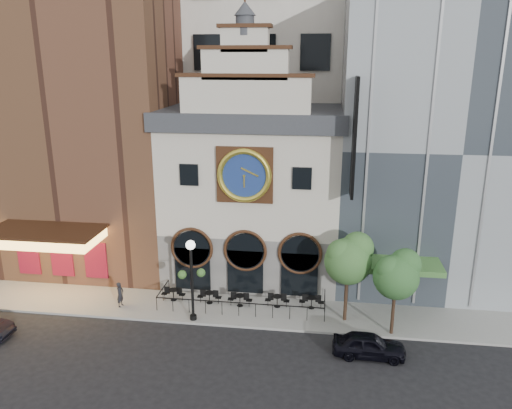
{
  "coord_description": "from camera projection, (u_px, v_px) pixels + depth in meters",
  "views": [
    {
      "loc": [
        4.82,
        -26.28,
        15.69
      ],
      "look_at": [
        0.43,
        6.0,
        6.02
      ],
      "focal_mm": 35.0,
      "sensor_mm": 36.0,
      "label": 1
    }
  ],
  "objects": [
    {
      "name": "car_right",
      "position": [
        369.0,
        345.0,
        27.04
      ],
      "size": [
        3.96,
        1.66,
        1.34
      ],
      "primitive_type": "imported",
      "rotation": [
        0.0,
        0.0,
        1.55
      ],
      "color": "black",
      "rests_on": "ground"
    },
    {
      "name": "theater_building",
      "position": [
        87.0,
        99.0,
        37.6
      ],
      "size": [
        14.0,
        15.6,
        25.0
      ],
      "color": "brown",
      "rests_on": "ground"
    },
    {
      "name": "clock_building",
      "position": [
        253.0,
        188.0,
        35.58
      ],
      "size": [
        12.6,
        8.78,
        18.65
      ],
      "color": "#605E5B",
      "rests_on": "ground"
    },
    {
      "name": "lamppost",
      "position": [
        192.0,
        271.0,
        29.83
      ],
      "size": [
        1.58,
        0.94,
        5.18
      ],
      "rotation": [
        0.0,
        0.0,
        0.38
      ],
      "color": "black",
      "rests_on": "sidewalk"
    },
    {
      "name": "office_tower",
      "position": [
        273.0,
        5.0,
        43.36
      ],
      "size": [
        20.0,
        16.0,
        40.0
      ],
      "primitive_type": "cube",
      "color": "silver",
      "rests_on": "ground"
    },
    {
      "name": "sidewalk",
      "position": [
        242.0,
        307.0,
        32.41
      ],
      "size": [
        44.0,
        5.0,
        0.15
      ],
      "primitive_type": "cube",
      "color": "gray",
      "rests_on": "ground"
    },
    {
      "name": "ground",
      "position": [
        235.0,
        328.0,
        30.05
      ],
      "size": [
        120.0,
        120.0,
        0.0
      ],
      "primitive_type": "plane",
      "color": "black",
      "rests_on": "ground"
    },
    {
      "name": "tree_left",
      "position": [
        349.0,
        257.0,
        29.57
      ],
      "size": [
        2.91,
        2.8,
        5.61
      ],
      "color": "#382619",
      "rests_on": "sidewalk"
    },
    {
      "name": "bistro_3",
      "position": [
        277.0,
        300.0,
        32.16
      ],
      "size": [
        1.58,
        0.68,
        0.9
      ],
      "color": "black",
      "rests_on": "sidewalk"
    },
    {
      "name": "bistro_4",
      "position": [
        312.0,
        302.0,
        31.98
      ],
      "size": [
        1.58,
        0.68,
        0.9
      ],
      "color": "black",
      "rests_on": "sidewalk"
    },
    {
      "name": "bistro_2",
      "position": [
        240.0,
        299.0,
        32.26
      ],
      "size": [
        1.58,
        0.68,
        0.9
      ],
      "color": "black",
      "rests_on": "sidewalk"
    },
    {
      "name": "pedestrian",
      "position": [
        120.0,
        294.0,
        32.14
      ],
      "size": [
        0.48,
        0.66,
        1.67
      ],
      "primitive_type": "imported",
      "rotation": [
        0.0,
        0.0,
        1.42
      ],
      "color": "black",
      "rests_on": "sidewalk"
    },
    {
      "name": "tree_right",
      "position": [
        397.0,
        273.0,
        28.15
      ],
      "size": [
        2.69,
        2.59,
        5.18
      ],
      "color": "#382619",
      "rests_on": "sidewalk"
    },
    {
      "name": "bistro_1",
      "position": [
        209.0,
        297.0,
        32.63
      ],
      "size": [
        1.58,
        0.68,
        0.9
      ],
      "color": "black",
      "rests_on": "sidewalk"
    },
    {
      "name": "bistro_0",
      "position": [
        173.0,
        294.0,
        33.03
      ],
      "size": [
        1.58,
        0.68,
        0.9
      ],
      "color": "black",
      "rests_on": "sidewalk"
    },
    {
      "name": "retail_building",
      "position": [
        441.0,
        139.0,
        34.98
      ],
      "size": [
        14.0,
        14.4,
        20.0
      ],
      "color": "gray",
      "rests_on": "ground"
    },
    {
      "name": "cafe_railing",
      "position": [
        242.0,
        300.0,
        32.26
      ],
      "size": [
        10.6,
        2.6,
        0.9
      ],
      "primitive_type": null,
      "color": "black",
      "rests_on": "sidewalk"
    }
  ]
}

